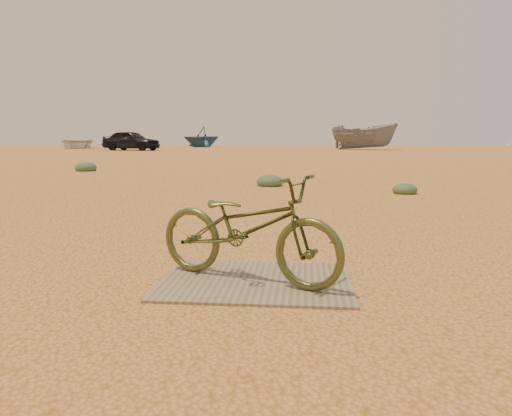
# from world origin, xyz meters

# --- Properties ---
(ground) EXTENTS (120.00, 120.00, 0.00)m
(ground) POSITION_xyz_m (0.00, 0.00, 0.00)
(ground) COLOR #E79552
(ground) RESTS_ON ground
(plywood_board) EXTENTS (1.53, 1.17, 0.02)m
(plywood_board) POSITION_xyz_m (0.21, 0.13, 0.01)
(plywood_board) COLOR #87745A
(plywood_board) RESTS_ON ground
(bicycle) EXTENTS (1.73, 1.18, 0.86)m
(bicycle) POSITION_xyz_m (0.14, 0.12, 0.45)
(bicycle) COLOR #484E23
(bicycle) RESTS_ON plywood_board
(car) EXTENTS (5.09, 3.04, 1.62)m
(car) POSITION_xyz_m (-13.65, 36.44, 0.81)
(car) COLOR black
(car) RESTS_ON ground
(boat_near_left) EXTENTS (5.56, 6.82, 1.24)m
(boat_near_left) POSITION_xyz_m (-21.41, 42.98, 0.62)
(boat_near_left) COLOR beige
(boat_near_left) RESTS_ON ground
(boat_far_left) EXTENTS (5.55, 5.53, 2.21)m
(boat_far_left) POSITION_xyz_m (-10.30, 48.78, 1.11)
(boat_far_left) COLOR #2E5175
(boat_far_left) RESTS_ON ground
(boat_mid_right) EXTENTS (6.15, 4.12, 2.23)m
(boat_mid_right) POSITION_xyz_m (5.68, 40.55, 1.11)
(boat_mid_right) COLOR slate
(boat_mid_right) RESTS_ON ground
(kale_a) EXTENTS (0.64, 0.64, 0.35)m
(kale_a) POSITION_xyz_m (-0.23, 8.02, 0.00)
(kale_a) COLOR #466240
(kale_a) RESTS_ON ground
(kale_b) EXTENTS (0.50, 0.50, 0.28)m
(kale_b) POSITION_xyz_m (2.66, 6.70, 0.00)
(kale_b) COLOR #466240
(kale_b) RESTS_ON ground
(kale_c) EXTENTS (0.72, 0.72, 0.40)m
(kale_c) POSITION_xyz_m (-6.78, 12.49, 0.00)
(kale_c) COLOR #466240
(kale_c) RESTS_ON ground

